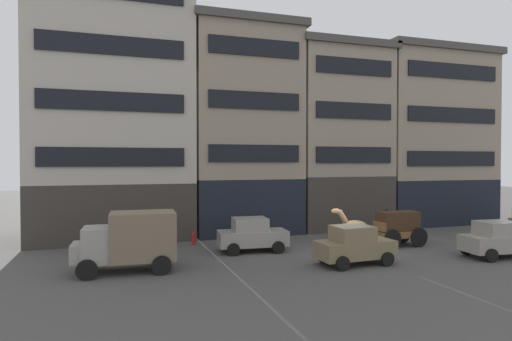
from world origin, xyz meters
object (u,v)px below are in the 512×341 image
Objects in this scene: sedan_dark at (252,235)px; pedestrian_officer at (387,222)px; cargo_wagon at (397,226)px; delivery_truck_near at (129,239)px; sedan_light at (498,239)px; draft_horse at (352,226)px; sedan_parked_curb at (354,245)px; fire_hydrant_curbside at (194,238)px.

sedan_dark reaches higher than pedestrian_officer.
delivery_truck_near is (-14.81, -1.34, 0.28)m from cargo_wagon.
sedan_light is (17.89, -2.70, -0.51)m from delivery_truck_near.
cargo_wagon is 14.87m from delivery_truck_near.
pedestrian_officer is at bearing 9.18° from sedan_dark.
draft_horse reaches higher than sedan_parked_curb.
cargo_wagon is 2.95m from draft_horse.
sedan_light is 16.25m from fire_hydrant_curbside.
draft_horse is 3.61m from sedan_parked_curb.
pedestrian_officer is at bearing 13.89° from delivery_truck_near.
delivery_truck_near is 1.15× the size of sedan_light.
draft_horse is 5.58m from sedan_dark.
sedan_dark is at bearing 20.53° from delivery_truck_near.
delivery_truck_near reaches higher than sedan_dark.
sedan_parked_curb is at bearing -47.03° from fire_hydrant_curbside.
pedestrian_officer is at bearing 106.95° from sedan_light.
sedan_parked_curb is (-4.66, -3.16, -0.23)m from cargo_wagon.
draft_horse is 0.62× the size of sedan_light.
delivery_truck_near is at bearing -125.52° from fire_hydrant_curbside.
fire_hydrant_curbside is at bearing 155.11° from draft_horse.
cargo_wagon is at bearing 34.18° from sedan_parked_curb.
pedestrian_officer is (-2.02, 6.62, 0.07)m from sedan_light.
delivery_truck_near is 6.39m from fire_hydrant_curbside.
cargo_wagon is 0.77× the size of sedan_dark.
cargo_wagon is at bearing -7.12° from sedan_dark.
draft_horse reaches higher than sedan_dark.
delivery_truck_near is at bearing -173.56° from draft_horse.
sedan_dark is at bearing 156.13° from sedan_light.
draft_horse is 1.31× the size of pedestrian_officer.
cargo_wagon is 1.25× the size of draft_horse.
delivery_truck_near is at bearing -159.47° from sedan_dark.
cargo_wagon is 0.67× the size of delivery_truck_near.
cargo_wagon reaches higher than fire_hydrant_curbside.
draft_horse is (-2.95, -0.00, 0.12)m from cargo_wagon.
fire_hydrant_curbside is (-12.20, 1.21, -0.55)m from pedestrian_officer.
sedan_light is (6.03, -4.04, -0.36)m from draft_horse.
cargo_wagon is 1.64× the size of pedestrian_officer.
sedan_light reaches higher than fire_hydrant_curbside.
sedan_dark is 1.01× the size of sedan_parked_curb.
pedestrian_officer is (5.72, 5.75, 0.07)m from sedan_parked_curb.
pedestrian_officer reaches higher than fire_hydrant_curbside.
pedestrian_officer is (4.01, 2.59, -0.29)m from draft_horse.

